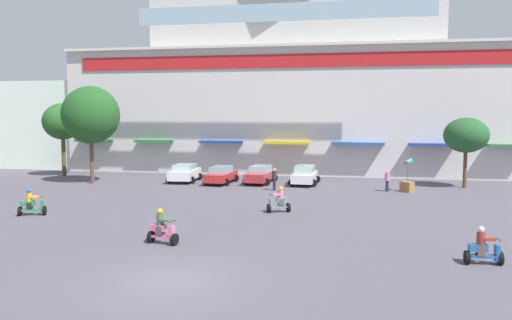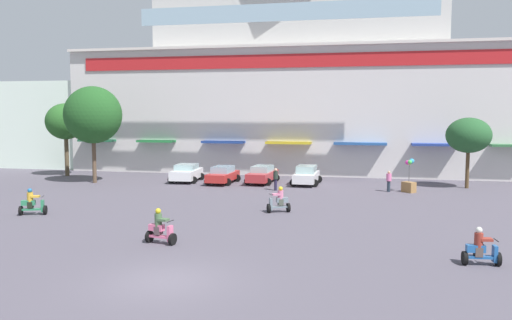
{
  "view_description": "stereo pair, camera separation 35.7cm",
  "coord_description": "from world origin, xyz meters",
  "px_view_note": "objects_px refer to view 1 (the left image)",
  "views": [
    {
      "loc": [
        6.28,
        -16.57,
        5.78
      ],
      "look_at": [
        0.36,
        13.25,
        2.97
      ],
      "focal_mm": 36.78,
      "sensor_mm": 36.0,
      "label": 1
    },
    {
      "loc": [
        6.63,
        -16.5,
        5.78
      ],
      "look_at": [
        0.36,
        13.25,
        2.97
      ],
      "focal_mm": 36.78,
      "sensor_mm": 36.0,
      "label": 2
    }
  ],
  "objects_px": {
    "parked_car_1": "(221,175)",
    "pedestrian_1": "(274,178)",
    "scooter_rider_0": "(31,204)",
    "scooter_rider_1": "(162,229)",
    "scooter_rider_4": "(279,201)",
    "parked_car_2": "(261,174)",
    "pedestrian_0": "(387,180)",
    "plaza_tree_1": "(466,135)",
    "plaza_tree_2": "(63,122)",
    "balloon_vendor_cart": "(407,180)",
    "parked_car_0": "(185,173)",
    "scooter_rider_2": "(483,249)",
    "plaza_tree_0": "(91,115)",
    "parked_car_3": "(305,175)"
  },
  "relations": [
    {
      "from": "parked_car_2",
      "to": "scooter_rider_2",
      "type": "relative_size",
      "value": 3.08
    },
    {
      "from": "plaza_tree_0",
      "to": "pedestrian_1",
      "type": "distance_m",
      "value": 15.87
    },
    {
      "from": "parked_car_0",
      "to": "plaza_tree_1",
      "type": "bearing_deg",
      "value": 2.24
    },
    {
      "from": "scooter_rider_2",
      "to": "scooter_rider_4",
      "type": "bearing_deg",
      "value": 136.37
    },
    {
      "from": "plaza_tree_0",
      "to": "parked_car_3",
      "type": "distance_m",
      "value": 17.85
    },
    {
      "from": "parked_car_1",
      "to": "parked_car_2",
      "type": "xyz_separation_m",
      "value": [
        3.09,
        0.83,
        0.01
      ]
    },
    {
      "from": "parked_car_1",
      "to": "plaza_tree_2",
      "type": "bearing_deg",
      "value": 172.44
    },
    {
      "from": "scooter_rider_1",
      "to": "scooter_rider_2",
      "type": "height_order",
      "value": "scooter_rider_1"
    },
    {
      "from": "scooter_rider_1",
      "to": "scooter_rider_4",
      "type": "bearing_deg",
      "value": 64.32
    },
    {
      "from": "parked_car_3",
      "to": "pedestrian_0",
      "type": "relative_size",
      "value": 2.65
    },
    {
      "from": "parked_car_0",
      "to": "parked_car_1",
      "type": "bearing_deg",
      "value": -7.76
    },
    {
      "from": "plaza_tree_2",
      "to": "pedestrian_1",
      "type": "xyz_separation_m",
      "value": [
        19.97,
        -4.86,
        -3.94
      ]
    },
    {
      "from": "scooter_rider_2",
      "to": "balloon_vendor_cart",
      "type": "bearing_deg",
      "value": 93.89
    },
    {
      "from": "parked_car_1",
      "to": "scooter_rider_1",
      "type": "bearing_deg",
      "value": -82.59
    },
    {
      "from": "plaza_tree_2",
      "to": "scooter_rider_2",
      "type": "bearing_deg",
      "value": -35.44
    },
    {
      "from": "plaza_tree_2",
      "to": "balloon_vendor_cart",
      "type": "relative_size",
      "value": 2.67
    },
    {
      "from": "scooter_rider_4",
      "to": "balloon_vendor_cart",
      "type": "xyz_separation_m",
      "value": [
        7.92,
        9.39,
        0.22
      ]
    },
    {
      "from": "parked_car_1",
      "to": "scooter_rider_1",
      "type": "xyz_separation_m",
      "value": [
        2.51,
        -19.3,
        -0.06
      ]
    },
    {
      "from": "plaza_tree_2",
      "to": "scooter_rider_4",
      "type": "xyz_separation_m",
      "value": [
        21.58,
        -13.15,
        -4.25
      ]
    },
    {
      "from": "parked_car_0",
      "to": "parked_car_2",
      "type": "relative_size",
      "value": 0.88
    },
    {
      "from": "parked_car_3",
      "to": "balloon_vendor_cart",
      "type": "relative_size",
      "value": 1.65
    },
    {
      "from": "parked_car_2",
      "to": "pedestrian_1",
      "type": "xyz_separation_m",
      "value": [
        1.73,
        -3.68,
        0.21
      ]
    },
    {
      "from": "parked_car_1",
      "to": "balloon_vendor_cart",
      "type": "relative_size",
      "value": 1.71
    },
    {
      "from": "plaza_tree_1",
      "to": "parked_car_1",
      "type": "height_order",
      "value": "plaza_tree_1"
    },
    {
      "from": "parked_car_0",
      "to": "scooter_rider_1",
      "type": "height_order",
      "value": "scooter_rider_1"
    },
    {
      "from": "plaza_tree_1",
      "to": "pedestrian_1",
      "type": "xyz_separation_m",
      "value": [
        -14.01,
        -4.15,
        -3.06
      ]
    },
    {
      "from": "parked_car_2",
      "to": "pedestrian_0",
      "type": "xyz_separation_m",
      "value": [
        9.85,
        -2.64,
        0.13
      ]
    },
    {
      "from": "parked_car_0",
      "to": "parked_car_2",
      "type": "distance_m",
      "value": 6.34
    },
    {
      "from": "balloon_vendor_cart",
      "to": "pedestrian_0",
      "type": "bearing_deg",
      "value": -177.46
    },
    {
      "from": "plaza_tree_0",
      "to": "parked_car_1",
      "type": "height_order",
      "value": "plaza_tree_0"
    },
    {
      "from": "scooter_rider_0",
      "to": "scooter_rider_4",
      "type": "bearing_deg",
      "value": 14.95
    },
    {
      "from": "pedestrian_0",
      "to": "plaza_tree_1",
      "type": "bearing_deg",
      "value": 27.86
    },
    {
      "from": "scooter_rider_0",
      "to": "pedestrian_0",
      "type": "relative_size",
      "value": 1.01
    },
    {
      "from": "parked_car_0",
      "to": "parked_car_2",
      "type": "bearing_deg",
      "value": 3.52
    },
    {
      "from": "plaza_tree_0",
      "to": "scooter_rider_0",
      "type": "relative_size",
      "value": 5.1
    },
    {
      "from": "scooter_rider_0",
      "to": "pedestrian_1",
      "type": "relative_size",
      "value": 0.93
    },
    {
      "from": "parked_car_1",
      "to": "pedestrian_1",
      "type": "bearing_deg",
      "value": -30.58
    },
    {
      "from": "scooter_rider_0",
      "to": "plaza_tree_1",
      "type": "bearing_deg",
      "value": 31.83
    },
    {
      "from": "pedestrian_0",
      "to": "parked_car_3",
      "type": "bearing_deg",
      "value": 158.32
    },
    {
      "from": "balloon_vendor_cart",
      "to": "pedestrian_1",
      "type": "bearing_deg",
      "value": -173.4
    },
    {
      "from": "plaza_tree_1",
      "to": "scooter_rider_1",
      "type": "bearing_deg",
      "value": -128.38
    },
    {
      "from": "parked_car_0",
      "to": "scooter_rider_0",
      "type": "height_order",
      "value": "scooter_rider_0"
    },
    {
      "from": "parked_car_3",
      "to": "pedestrian_0",
      "type": "height_order",
      "value": "parked_car_3"
    },
    {
      "from": "scooter_rider_2",
      "to": "scooter_rider_4",
      "type": "relative_size",
      "value": 0.98
    },
    {
      "from": "parked_car_1",
      "to": "parked_car_2",
      "type": "height_order",
      "value": "parked_car_2"
    },
    {
      "from": "plaza_tree_1",
      "to": "scooter_rider_2",
      "type": "xyz_separation_m",
      "value": [
        -3.23,
        -21.17,
        -3.4
      ]
    },
    {
      "from": "scooter_rider_2",
      "to": "balloon_vendor_cart",
      "type": "xyz_separation_m",
      "value": [
        -1.23,
        18.13,
        0.26
      ]
    },
    {
      "from": "parked_car_1",
      "to": "scooter_rider_0",
      "type": "xyz_separation_m",
      "value": [
        -7.0,
        -14.72,
        -0.09
      ]
    },
    {
      "from": "plaza_tree_1",
      "to": "parked_car_2",
      "type": "distance_m",
      "value": 16.08
    },
    {
      "from": "pedestrian_0",
      "to": "parked_car_0",
      "type": "bearing_deg",
      "value": 172.1
    }
  ]
}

